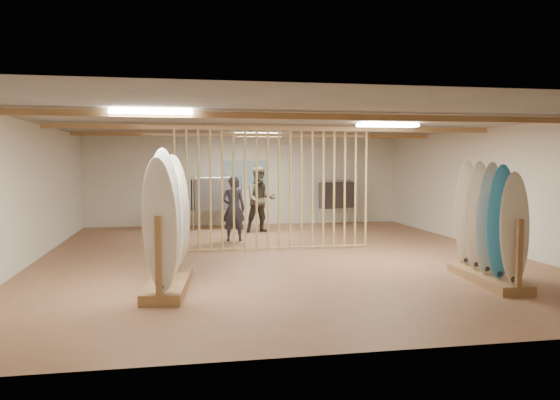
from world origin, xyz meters
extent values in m
plane|color=#906245|center=(0.00, 0.00, 0.00)|extent=(12.00, 12.00, 0.00)
plane|color=gray|center=(0.00, 0.00, 2.80)|extent=(12.00, 12.00, 0.00)
plane|color=beige|center=(0.00, 6.00, 1.40)|extent=(12.00, 0.00, 12.00)
plane|color=beige|center=(0.00, -6.00, 1.40)|extent=(12.00, 0.00, 12.00)
plane|color=beige|center=(-5.00, 0.00, 1.40)|extent=(0.00, 12.00, 12.00)
plane|color=beige|center=(5.00, 0.00, 1.40)|extent=(0.00, 12.00, 12.00)
cube|color=#9B7246|center=(0.00, 0.00, 2.72)|extent=(9.50, 6.12, 0.10)
cube|color=white|center=(0.00, 0.00, 2.74)|extent=(1.20, 0.35, 0.06)
cylinder|color=tan|center=(-2.20, 0.80, 1.40)|extent=(0.05, 0.05, 2.78)
cylinder|color=tan|center=(-1.94, 0.80, 1.40)|extent=(0.05, 0.05, 2.78)
cylinder|color=tan|center=(-1.68, 0.80, 1.40)|extent=(0.05, 0.05, 2.78)
cylinder|color=tan|center=(-1.42, 0.80, 1.40)|extent=(0.05, 0.05, 2.78)
cylinder|color=tan|center=(-1.16, 0.80, 1.40)|extent=(0.05, 0.05, 2.78)
cylinder|color=tan|center=(-0.91, 0.80, 1.40)|extent=(0.05, 0.05, 2.78)
cylinder|color=tan|center=(-0.65, 0.80, 1.40)|extent=(0.05, 0.05, 2.78)
cylinder|color=tan|center=(-0.39, 0.80, 1.40)|extent=(0.05, 0.05, 2.78)
cylinder|color=tan|center=(-0.13, 0.80, 1.40)|extent=(0.05, 0.05, 2.78)
cylinder|color=tan|center=(0.13, 0.80, 1.40)|extent=(0.05, 0.05, 2.78)
cylinder|color=tan|center=(0.39, 0.80, 1.40)|extent=(0.05, 0.05, 2.78)
cylinder|color=tan|center=(0.65, 0.80, 1.40)|extent=(0.05, 0.05, 2.78)
cylinder|color=tan|center=(0.91, 0.80, 1.40)|extent=(0.05, 0.05, 2.78)
cylinder|color=tan|center=(1.16, 0.80, 1.40)|extent=(0.05, 0.05, 2.78)
cylinder|color=tan|center=(1.42, 0.80, 1.40)|extent=(0.05, 0.05, 2.78)
cylinder|color=tan|center=(1.68, 0.80, 1.40)|extent=(0.05, 0.05, 2.78)
cylinder|color=tan|center=(1.94, 0.80, 1.40)|extent=(0.05, 0.05, 2.78)
cylinder|color=tan|center=(2.20, 0.80, 1.40)|extent=(0.05, 0.05, 2.78)
cube|color=teal|center=(0.00, 5.98, 1.60)|extent=(1.40, 0.03, 0.90)
cube|color=#9B7246|center=(-2.29, -2.66, 0.08)|extent=(0.81, 2.27, 0.16)
cylinder|color=black|center=(-2.29, -2.66, 1.06)|extent=(0.24, 2.16, 0.01)
ellipsoid|color=white|center=(-2.39, -3.57, 1.14)|extent=(0.51, 0.12, 1.96)
ellipsoid|color=white|center=(-2.34, -3.12, 1.14)|extent=(0.51, 0.12, 1.96)
ellipsoid|color=white|center=(-2.29, -2.66, 1.14)|extent=(0.51, 0.12, 1.96)
ellipsoid|color=silver|center=(-2.25, -2.21, 1.14)|extent=(0.51, 0.12, 1.96)
ellipsoid|color=white|center=(-2.20, -1.76, 1.14)|extent=(0.51, 0.12, 1.96)
cube|color=#9B7246|center=(2.94, -3.15, 0.07)|extent=(0.69, 2.07, 0.15)
cylinder|color=black|center=(2.94, -3.15, 0.97)|extent=(0.17, 1.98, 0.01)
ellipsoid|color=silver|center=(2.88, -3.96, 1.04)|extent=(0.47, 0.10, 1.79)
ellipsoid|color=#2D8CD1|center=(2.91, -3.55, 1.04)|extent=(0.47, 0.10, 1.79)
ellipsoid|color=silver|center=(2.94, -3.15, 1.04)|extent=(0.47, 0.10, 1.79)
ellipsoid|color=silver|center=(2.98, -2.74, 1.04)|extent=(0.47, 0.10, 1.79)
ellipsoid|color=silver|center=(3.01, -2.33, 1.04)|extent=(0.47, 0.10, 1.79)
cylinder|color=silver|center=(-1.05, 4.77, 1.55)|extent=(1.45, 0.43, 0.03)
cube|color=black|center=(-1.05, 4.77, 1.04)|extent=(1.44, 0.73, 0.91)
cylinder|color=silver|center=(-1.05, 4.77, 0.80)|extent=(0.03, 0.03, 1.60)
cylinder|color=silver|center=(2.88, 5.40, 1.42)|extent=(1.27, 0.58, 0.03)
cube|color=black|center=(2.88, 5.40, 0.95)|extent=(1.30, 0.83, 0.83)
cylinder|color=silver|center=(2.88, 5.40, 0.73)|extent=(0.03, 0.03, 1.47)
imported|color=#292830|center=(-0.75, 2.41, 0.93)|extent=(0.71, 0.51, 1.87)
imported|color=#3B372E|center=(0.17, 3.93, 1.06)|extent=(1.08, 0.87, 2.12)
camera|label=1|loc=(-2.12, -11.37, 2.01)|focal=35.00mm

